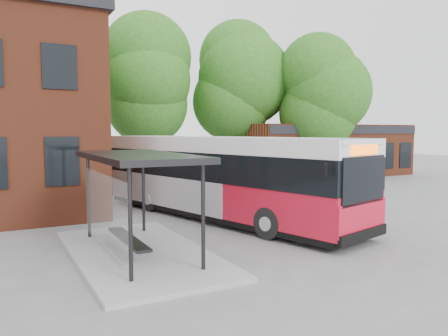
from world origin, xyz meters
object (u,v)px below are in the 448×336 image
bicycle_1 (285,179)px  bicycle_3 (279,177)px  bicycle_0 (256,180)px  bicycle_4 (288,176)px  bicycle_6 (311,176)px  bus_shelter (138,204)px  city_bus (219,178)px  bicycle_5 (295,176)px

bicycle_1 → bicycle_3: bearing=4.4°
bicycle_0 → bicycle_4: bicycle_4 is taller
bicycle_0 → bicycle_6: size_ratio=0.94×
bus_shelter → bicycle_1: bearing=39.5°
bicycle_1 → bicycle_6: bicycle_1 is taller
city_bus → bicycle_5: (9.72, 7.69, -1.12)m
bus_shelter → city_bus: city_bus is taller
bicycle_4 → bicycle_0: bearing=116.8°
bicycle_4 → bicycle_5: size_ratio=1.09×
city_bus → bicycle_5: 12.44m
bicycle_1 → bicycle_3: (0.24, 1.01, 0.06)m
bus_shelter → city_bus: 5.76m
bicycle_0 → bicycle_6: (4.70, 0.35, 0.03)m
city_bus → bicycle_1: (8.18, 6.75, -1.14)m
bus_shelter → bicycle_0: bus_shelter is taller
bus_shelter → bicycle_4: bearing=40.4°
bicycle_3 → bicycle_5: bicycle_3 is taller
bus_shelter → bicycle_6: bearing=36.6°
city_bus → bicycle_6: size_ratio=7.96×
bicycle_1 → bicycle_6: 3.44m
bus_shelter → bicycle_5: bearing=38.7°
bus_shelter → city_bus: bearing=39.4°
city_bus → bicycle_0: size_ratio=8.49×
bus_shelter → bicycle_1: (12.63, 10.41, -0.95)m
bicycle_3 → bicycle_5: size_ratio=1.06×
bus_shelter → bicycle_6: 19.71m
bicycle_3 → bicycle_4: size_ratio=0.97×
bicycle_0 → bicycle_3: bicycle_3 is taller
bicycle_5 → bicycle_6: bicycle_5 is taller
bus_shelter → bicycle_1: 16.39m
bicycle_0 → bicycle_3: bearing=-83.3°
city_bus → bicycle_1: bearing=24.8°
bicycle_6 → bicycle_5: bearing=89.7°
bicycle_4 → city_bus: bearing=148.2°
bicycle_0 → bicycle_1: size_ratio=0.92×
bicycle_1 → bicycle_4: bicycle_4 is taller
city_bus → bicycle_4: (9.45, 8.19, -1.14)m
bicycle_5 → city_bus: bearing=140.3°
bicycle_1 → city_bus: bearing=147.2°
bicycle_0 → bicycle_4: bearing=-75.1°
bicycle_5 → bicycle_6: size_ratio=1.07×
bus_shelter → bicycle_0: size_ratio=4.62×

